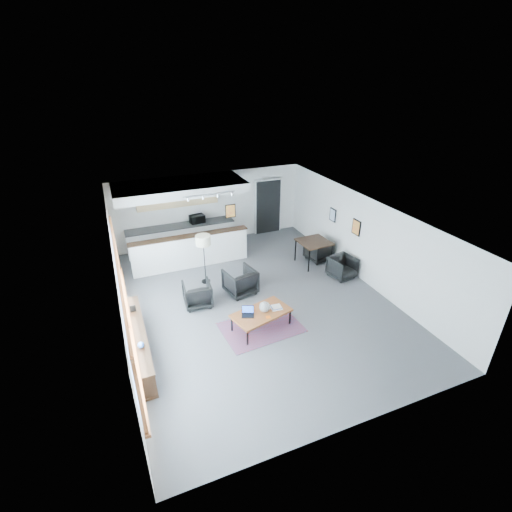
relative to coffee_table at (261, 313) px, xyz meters
name	(u,v)px	position (x,y,z in m)	size (l,w,h in m)	color
room	(256,260)	(0.35, 1.17, 0.86)	(7.02, 9.02, 2.62)	#4D4D50
window	(123,300)	(-3.11, 0.27, 1.02)	(0.10, 5.95, 1.66)	#8CBFFF
console	(139,344)	(-2.95, 0.13, -0.11)	(0.35, 3.00, 0.80)	black
kitchenette	(182,217)	(-0.85, 4.88, 0.94)	(4.20, 1.96, 2.60)	white
doorway	(268,206)	(2.65, 5.59, 0.64)	(1.10, 0.12, 2.15)	black
track_light	(210,195)	(-0.24, 3.37, 2.09)	(1.60, 0.07, 0.15)	silver
wall_art_lower	(356,227)	(3.82, 1.57, 1.11)	(0.03, 0.38, 0.48)	black
wall_art_upper	(333,215)	(3.82, 2.87, 1.06)	(0.03, 0.34, 0.44)	black
kilim_rug	(261,327)	(0.00, 0.00, -0.43)	(2.06, 1.48, 0.01)	#532B41
coffee_table	(261,313)	(0.00, 0.00, 0.00)	(1.60, 1.13, 0.47)	brown
laptop	(248,312)	(-0.34, 0.04, 0.10)	(0.37, 0.34, 0.22)	black
ceramic_pot	(265,307)	(0.09, 0.00, 0.17)	(0.27, 0.27, 0.27)	gray
book_stack	(276,307)	(0.41, 0.00, 0.08)	(0.29, 0.24, 0.09)	silver
coaster	(268,317)	(0.07, -0.26, 0.04)	(0.13, 0.13, 0.01)	#E5590C
armchair_left	(197,293)	(-1.23, 1.61, -0.06)	(0.74, 0.69, 0.76)	black
armchair_right	(240,280)	(0.08, 1.75, -0.02)	(0.81, 0.76, 0.83)	black
floor_lamp	(203,242)	(-0.69, 2.74, 0.91)	(0.52, 0.52, 1.55)	black
dining_table	(314,243)	(2.96, 2.54, 0.31)	(1.01, 1.01, 0.82)	black
dining_chair_near	(342,268)	(3.35, 1.40, -0.12)	(0.62, 0.58, 0.64)	black
dining_chair_far	(318,251)	(3.27, 2.72, -0.11)	(0.64, 0.60, 0.66)	black
microwave	(197,218)	(-0.24, 5.32, 0.67)	(0.52, 0.29, 0.35)	black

